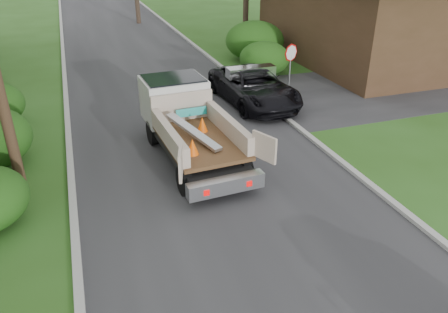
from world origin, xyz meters
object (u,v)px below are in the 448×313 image
Objects in this scene: flatbed_truck at (184,116)px; black_pickup at (254,87)px; stop_sign at (290,60)px; house_right at (377,3)px.

flatbed_truck is 1.11× the size of black_pickup.
flatbed_truck is at bearing -149.22° from stop_sign.
flatbed_truck is at bearing -141.92° from black_pickup.
stop_sign is 0.46× the size of black_pickup.
house_right reaches higher than stop_sign.
flatbed_truck is (-13.34, -8.30, -1.96)m from house_right.
black_pickup is (3.94, 3.44, -0.46)m from flatbed_truck.
stop_sign is 9.37m from house_right.
house_right reaches higher than flatbed_truck.
house_right is 2.18× the size of flatbed_truck.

